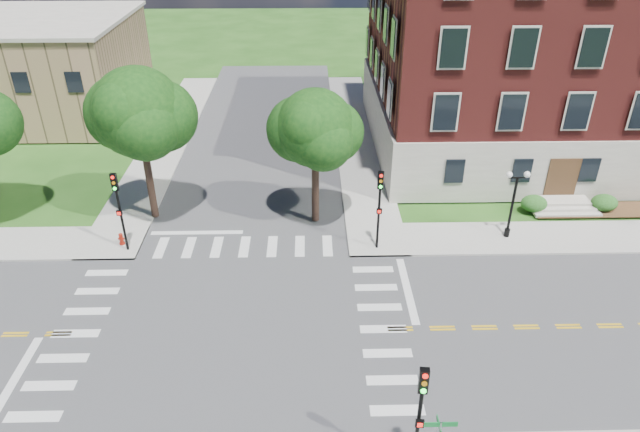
{
  "coord_description": "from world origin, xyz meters",
  "views": [
    {
      "loc": [
        3.77,
        -20.41,
        18.17
      ],
      "look_at": [
        4.32,
        5.18,
        3.2
      ],
      "focal_mm": 32.0,
      "sensor_mm": 36.0,
      "label": 1
    }
  ],
  "objects_px": {
    "traffic_signal_se": "(420,408)",
    "fire_hydrant": "(121,239)",
    "traffic_signal_ne": "(379,201)",
    "twin_lamp_west": "(513,200)",
    "traffic_signal_nw": "(118,202)"
  },
  "relations": [
    {
      "from": "traffic_signal_se",
      "to": "twin_lamp_west",
      "type": "xyz_separation_m",
      "value": [
        8.05,
        15.29,
        -0.66
      ]
    },
    {
      "from": "traffic_signal_se",
      "to": "traffic_signal_nw",
      "type": "xyz_separation_m",
      "value": [
        -13.99,
        14.34,
        0.0
      ]
    },
    {
      "from": "traffic_signal_nw",
      "to": "fire_hydrant",
      "type": "bearing_deg",
      "value": 129.9
    },
    {
      "from": "traffic_signal_ne",
      "to": "twin_lamp_west",
      "type": "distance_m",
      "value": 7.91
    },
    {
      "from": "traffic_signal_ne",
      "to": "traffic_signal_nw",
      "type": "xyz_separation_m",
      "value": [
        -14.23,
        0.1,
        0.0
      ]
    },
    {
      "from": "fire_hydrant",
      "to": "twin_lamp_west",
      "type": "bearing_deg",
      "value": 0.98
    },
    {
      "from": "twin_lamp_west",
      "to": "fire_hydrant",
      "type": "height_order",
      "value": "twin_lamp_west"
    },
    {
      "from": "traffic_signal_nw",
      "to": "twin_lamp_west",
      "type": "xyz_separation_m",
      "value": [
        22.04,
        0.95,
        -0.66
      ]
    },
    {
      "from": "twin_lamp_west",
      "to": "fire_hydrant",
      "type": "xyz_separation_m",
      "value": [
        -22.51,
        -0.39,
        -2.06
      ]
    },
    {
      "from": "traffic_signal_se",
      "to": "fire_hydrant",
      "type": "distance_m",
      "value": 20.94
    },
    {
      "from": "fire_hydrant",
      "to": "traffic_signal_nw",
      "type": "bearing_deg",
      "value": -50.1
    },
    {
      "from": "traffic_signal_se",
      "to": "fire_hydrant",
      "type": "relative_size",
      "value": 6.4
    },
    {
      "from": "fire_hydrant",
      "to": "traffic_signal_ne",
      "type": "bearing_deg",
      "value": -2.57
    },
    {
      "from": "twin_lamp_west",
      "to": "traffic_signal_nw",
      "type": "bearing_deg",
      "value": -177.54
    },
    {
      "from": "traffic_signal_se",
      "to": "traffic_signal_ne",
      "type": "relative_size",
      "value": 1.0
    }
  ]
}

